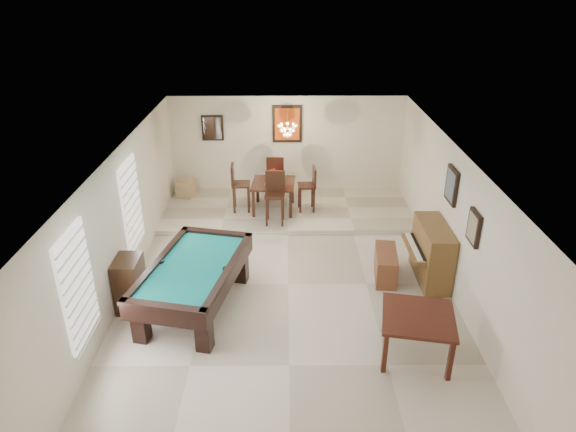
{
  "coord_description": "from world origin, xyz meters",
  "views": [
    {
      "loc": [
        -0.05,
        -8.28,
        5.38
      ],
      "look_at": [
        0.0,
        0.6,
        1.15
      ],
      "focal_mm": 32.0,
      "sensor_mm": 36.0,
      "label": 1
    }
  ],
  "objects_px": {
    "dining_chair_north": "(276,177)",
    "dining_chair_east": "(307,189)",
    "upright_piano": "(425,253)",
    "piano_bench": "(386,265)",
    "corner_bench": "(186,188)",
    "apothecary_chest": "(130,283)",
    "dining_table": "(274,194)",
    "dining_chair_west": "(241,188)",
    "pool_table": "(195,287)",
    "flower_vase": "(273,173)",
    "square_table": "(416,335)",
    "dining_chair_south": "(275,199)",
    "chandelier": "(287,126)"
  },
  "relations": [
    {
      "from": "apothecary_chest",
      "to": "dining_chair_east",
      "type": "height_order",
      "value": "dining_chair_east"
    },
    {
      "from": "upright_piano",
      "to": "flower_vase",
      "type": "relative_size",
      "value": 6.05
    },
    {
      "from": "apothecary_chest",
      "to": "dining_table",
      "type": "distance_m",
      "value": 4.55
    },
    {
      "from": "dining_table",
      "to": "dining_chair_north",
      "type": "bearing_deg",
      "value": 86.84
    },
    {
      "from": "pool_table",
      "to": "dining_chair_north",
      "type": "relative_size",
      "value": 2.21
    },
    {
      "from": "upright_piano",
      "to": "dining_table",
      "type": "bearing_deg",
      "value": 134.88
    },
    {
      "from": "dining_chair_south",
      "to": "corner_bench",
      "type": "bearing_deg",
      "value": 148.26
    },
    {
      "from": "dining_chair_east",
      "to": "corner_bench",
      "type": "distance_m",
      "value": 3.23
    },
    {
      "from": "pool_table",
      "to": "chandelier",
      "type": "bearing_deg",
      "value": 79.61
    },
    {
      "from": "flower_vase",
      "to": "corner_bench",
      "type": "bearing_deg",
      "value": 159.4
    },
    {
      "from": "dining_chair_north",
      "to": "pool_table",
      "type": "bearing_deg",
      "value": 76.03
    },
    {
      "from": "flower_vase",
      "to": "corner_bench",
      "type": "relative_size",
      "value": 0.47
    },
    {
      "from": "upright_piano",
      "to": "dining_chair_east",
      "type": "xyz_separation_m",
      "value": [
        -2.14,
        2.92,
        0.11
      ]
    },
    {
      "from": "square_table",
      "to": "chandelier",
      "type": "xyz_separation_m",
      "value": [
        -1.94,
        5.21,
        1.83
      ]
    },
    {
      "from": "dining_table",
      "to": "dining_chair_east",
      "type": "distance_m",
      "value": 0.81
    },
    {
      "from": "dining_chair_east",
      "to": "dining_chair_west",
      "type": "bearing_deg",
      "value": -94.43
    },
    {
      "from": "piano_bench",
      "to": "upright_piano",
      "type": "bearing_deg",
      "value": -3.67
    },
    {
      "from": "pool_table",
      "to": "apothecary_chest",
      "type": "relative_size",
      "value": 2.68
    },
    {
      "from": "flower_vase",
      "to": "dining_chair_west",
      "type": "relative_size",
      "value": 0.19
    },
    {
      "from": "upright_piano",
      "to": "dining_chair_west",
      "type": "height_order",
      "value": "dining_chair_west"
    },
    {
      "from": "apothecary_chest",
      "to": "dining_table",
      "type": "bearing_deg",
      "value": 57.74
    },
    {
      "from": "upright_piano",
      "to": "dining_chair_east",
      "type": "height_order",
      "value": "dining_chair_east"
    },
    {
      "from": "dining_chair_west",
      "to": "corner_bench",
      "type": "relative_size",
      "value": 2.45
    },
    {
      "from": "upright_piano",
      "to": "square_table",
      "type": "bearing_deg",
      "value": -106.63
    },
    {
      "from": "dining_chair_west",
      "to": "dining_chair_north",
      "type": "bearing_deg",
      "value": -49.56
    },
    {
      "from": "dining_chair_south",
      "to": "dining_chair_west",
      "type": "relative_size",
      "value": 1.04
    },
    {
      "from": "chandelier",
      "to": "apothecary_chest",
      "type": "bearing_deg",
      "value": -125.3
    },
    {
      "from": "apothecary_chest",
      "to": "dining_table",
      "type": "relative_size",
      "value": 0.95
    },
    {
      "from": "dining_chair_north",
      "to": "dining_chair_east",
      "type": "bearing_deg",
      "value": 137.11
    },
    {
      "from": "corner_bench",
      "to": "apothecary_chest",
      "type": "bearing_deg",
      "value": -91.74
    },
    {
      "from": "pool_table",
      "to": "piano_bench",
      "type": "height_order",
      "value": "pool_table"
    },
    {
      "from": "piano_bench",
      "to": "flower_vase",
      "type": "bearing_deg",
      "value": 127.4
    },
    {
      "from": "flower_vase",
      "to": "dining_chair_west",
      "type": "height_order",
      "value": "dining_chair_west"
    },
    {
      "from": "square_table",
      "to": "pool_table",
      "type": "bearing_deg",
      "value": 160.58
    },
    {
      "from": "pool_table",
      "to": "dining_chair_east",
      "type": "height_order",
      "value": "dining_chair_east"
    },
    {
      "from": "piano_bench",
      "to": "corner_bench",
      "type": "distance_m",
      "value": 5.87
    },
    {
      "from": "piano_bench",
      "to": "apothecary_chest",
      "type": "xyz_separation_m",
      "value": [
        -4.65,
        -0.95,
        0.2
      ]
    },
    {
      "from": "dining_chair_north",
      "to": "apothecary_chest",
      "type": "bearing_deg",
      "value": 63.77
    },
    {
      "from": "dining_table",
      "to": "dining_chair_north",
      "type": "relative_size",
      "value": 0.87
    },
    {
      "from": "corner_bench",
      "to": "dining_chair_west",
      "type": "bearing_deg",
      "value": -30.2
    },
    {
      "from": "dining_chair_east",
      "to": "chandelier",
      "type": "height_order",
      "value": "chandelier"
    },
    {
      "from": "dining_table",
      "to": "dining_chair_east",
      "type": "relative_size",
      "value": 0.92
    },
    {
      "from": "pool_table",
      "to": "square_table",
      "type": "bearing_deg",
      "value": -7.39
    },
    {
      "from": "square_table",
      "to": "upright_piano",
      "type": "xyz_separation_m",
      "value": [
        0.66,
        2.2,
        0.19
      ]
    },
    {
      "from": "flower_vase",
      "to": "dining_chair_north",
      "type": "height_order",
      "value": "dining_chair_north"
    },
    {
      "from": "dining_chair_south",
      "to": "dining_chair_north",
      "type": "height_order",
      "value": "dining_chair_south"
    },
    {
      "from": "apothecary_chest",
      "to": "dining_chair_east",
      "type": "xyz_separation_m",
      "value": [
        3.23,
        3.82,
        0.19
      ]
    },
    {
      "from": "dining_table",
      "to": "dining_chair_east",
      "type": "height_order",
      "value": "dining_chair_east"
    },
    {
      "from": "upright_piano",
      "to": "piano_bench",
      "type": "distance_m",
      "value": 0.77
    },
    {
      "from": "pool_table",
      "to": "piano_bench",
      "type": "bearing_deg",
      "value": 27.74
    }
  ]
}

